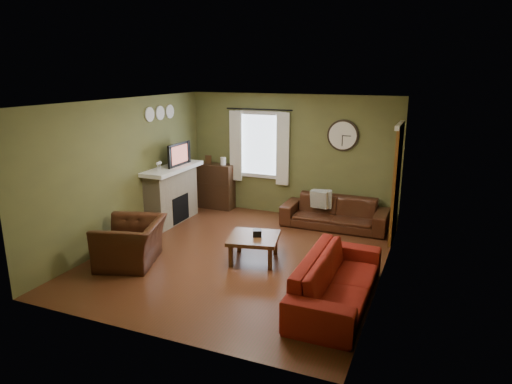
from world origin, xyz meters
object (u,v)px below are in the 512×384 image
at_px(sofa_brown, 335,213).
at_px(armchair, 131,242).
at_px(sofa_red, 337,280).
at_px(coffee_table, 254,248).
at_px(bookshelf, 215,186).

bearing_deg(sofa_brown, armchair, -131.37).
xyz_separation_m(sofa_red, coffee_table, (-1.59, 0.86, -0.11)).
height_order(sofa_red, armchair, armchair).
xyz_separation_m(armchair, coffee_table, (1.81, 0.86, -0.14)).
relative_size(sofa_red, armchair, 2.03).
bearing_deg(sofa_red, coffee_table, 61.44).
height_order(bookshelf, coffee_table, bookshelf).
distance_m(bookshelf, coffee_table, 3.18).
bearing_deg(armchair, sofa_red, 71.88).
bearing_deg(bookshelf, armchair, -86.82).
relative_size(sofa_brown, sofa_red, 0.93).
bearing_deg(armchair, bookshelf, 165.06).
height_order(sofa_red, coffee_table, sofa_red).
distance_m(sofa_red, coffee_table, 1.81).
bearing_deg(bookshelf, sofa_brown, -6.10).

